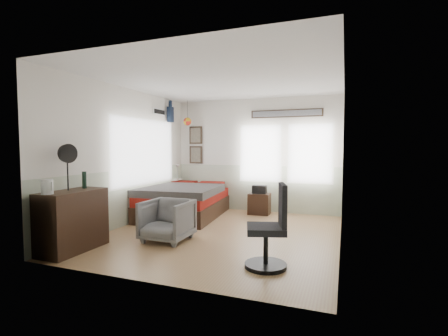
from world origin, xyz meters
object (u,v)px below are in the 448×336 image
at_px(bed, 184,201).
at_px(armchair, 167,220).
at_px(task_chair, 271,234).
at_px(nightstand, 259,204).
at_px(dresser, 73,221).

height_order(bed, armchair, bed).
height_order(bed, task_chair, task_chair).
bearing_deg(task_chair, nightstand, 89.53).
bearing_deg(task_chair, armchair, 145.37).
distance_m(armchair, nightstand, 2.77).
xyz_separation_m(bed, task_chair, (2.47, -2.38, 0.10)).
bearing_deg(task_chair, dresser, 169.65).
bearing_deg(nightstand, task_chair, -75.76).
relative_size(dresser, nightstand, 2.09).
xyz_separation_m(bed, dresser, (-0.44, -2.73, 0.11)).
relative_size(bed, task_chair, 2.12).
bearing_deg(task_chair, bed, 118.95).
relative_size(dresser, task_chair, 0.92).
distance_m(bed, nightstand, 1.73).
distance_m(bed, dresser, 2.76).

